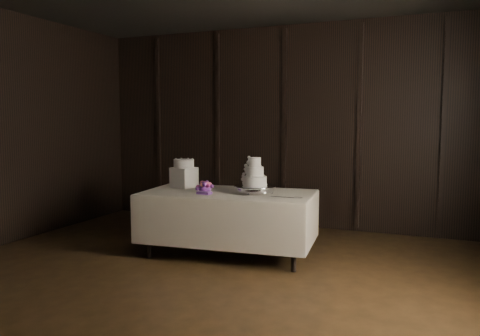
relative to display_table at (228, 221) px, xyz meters
name	(u,v)px	position (x,y,z in m)	size (l,w,h in m)	color
room	(160,133)	(0.13, -1.68, 1.08)	(6.08, 7.08, 3.08)	black
display_table	(228,221)	(0.00, 0.00, 0.00)	(2.08, 1.23, 0.76)	beige
cake_stand	(255,189)	(0.32, 0.03, 0.39)	(0.48, 0.48, 0.09)	silver
wedding_cake	(253,175)	(0.30, 0.02, 0.56)	(0.31, 0.27, 0.33)	white
bouquet	(205,188)	(-0.24, -0.13, 0.40)	(0.26, 0.36, 0.17)	#C7476F
box_pedestal	(184,177)	(-0.67, 0.15, 0.47)	(0.26, 0.26, 0.25)	white
small_cake	(184,163)	(-0.67, 0.15, 0.64)	(0.25, 0.25, 0.10)	white
cake_knife	(282,197)	(0.70, -0.14, 0.35)	(0.37, 0.02, 0.01)	silver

